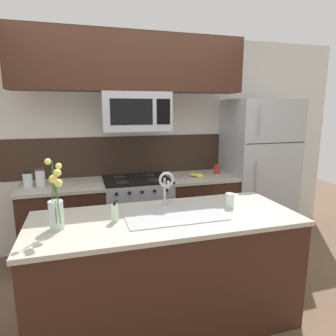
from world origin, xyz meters
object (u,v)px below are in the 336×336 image
dish_soap_bottle (115,213)px  storage_jar_medium (40,177)px  stove_range (137,216)px  coffee_tin (217,169)px  banana_bunch (197,175)px  sink_faucet (166,184)px  microwave (135,112)px  storage_jar_tall (28,179)px  drinking_glass (230,200)px  refrigerator (257,171)px  flower_vase (56,209)px

dish_soap_bottle → storage_jar_medium: bearing=117.3°
stove_range → coffee_tin: size_ratio=8.45×
banana_bunch → sink_faucet: (-0.67, -0.97, 0.18)m
stove_range → microwave: 1.23m
storage_jar_tall → coffee_tin: storage_jar_tall is taller
stove_range → drinking_glass: drinking_glass is taller
storage_jar_tall → banana_bunch: storage_jar_tall is taller
stove_range → refrigerator: refrigerator is taller
flower_vase → microwave: bearing=57.9°
coffee_tin → refrigerator: bearing=-3.0°
microwave → sink_faucet: 1.17m
microwave → flower_vase: (-0.79, -1.26, -0.64)m
stove_range → refrigerator: 1.68m
refrigerator → coffee_tin: (-0.56, 0.03, 0.04)m
banana_bunch → stove_range: bearing=175.3°
stove_range → banana_bunch: bearing=-4.7°
coffee_tin → drinking_glass: (-0.48, -1.24, 0.01)m
microwave → drinking_glass: size_ratio=6.20×
dish_soap_bottle → storage_jar_tall: bearing=121.4°
banana_bunch → drinking_glass: (-0.16, -1.13, 0.04)m
storage_jar_tall → microwave: bearing=-1.6°
storage_jar_medium → refrigerator: bearing=0.5°
storage_jar_medium → banana_bunch: size_ratio=1.03×
storage_jar_tall → sink_faucet: size_ratio=0.54×
refrigerator → drinking_glass: (-1.04, -1.21, 0.05)m
storage_jar_medium → flower_vase: flower_vase is taller
storage_jar_medium → storage_jar_tall: bearing=173.1°
coffee_tin → sink_faucet: bearing=-132.4°
storage_jar_medium → sink_faucet: bearing=-43.1°
storage_jar_medium → flower_vase: bearing=-79.0°
microwave → coffee_tin: microwave is taller
banana_bunch → dish_soap_bottle: bearing=-133.4°
refrigerator → storage_jar_medium: refrigerator is taller
stove_range → dish_soap_bottle: dish_soap_bottle is taller
microwave → storage_jar_tall: bearing=178.4°
microwave → storage_jar_tall: (-1.16, 0.03, -0.70)m
drinking_glass → sink_faucet: bearing=162.3°
storage_jar_tall → dish_soap_bottle: 1.48m
storage_jar_tall → drinking_glass: 2.11m
storage_jar_tall → coffee_tin: 2.21m
refrigerator → flower_vase: refrigerator is taller
microwave → flower_vase: size_ratio=1.49×
storage_jar_tall → dish_soap_bottle: size_ratio=0.99×
microwave → dish_soap_bottle: 1.48m
stove_range → storage_jar_tall: size_ratio=5.67×
banana_bunch → coffee_tin: coffee_tin is taller
stove_range → storage_jar_medium: storage_jar_medium is taller
sink_faucet → microwave: bearing=93.6°
storage_jar_tall → banana_bunch: (1.90, -0.07, -0.06)m
coffee_tin → flower_vase: bearing=-144.1°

